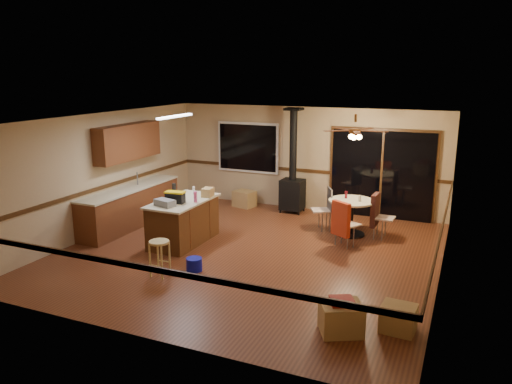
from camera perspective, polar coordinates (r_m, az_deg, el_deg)
The scene contains 35 objects.
floor at distance 9.86m, azimuth -0.70°, elevation -6.89°, with size 7.00×7.00×0.00m, color #5D2E1A.
ceiling at distance 9.27m, azimuth -0.75°, elevation 8.34°, with size 7.00×7.00×0.00m, color silver.
wall_back at distance 12.69m, azimuth 5.77°, elevation 3.80°, with size 7.00×7.00×0.00m, color tan.
wall_front at distance 6.57m, azimuth -13.38°, elevation -5.94°, with size 7.00×7.00×0.00m, color tan.
wall_left at distance 11.34m, azimuth -17.09°, elevation 2.07°, with size 7.00×7.00×0.00m, color tan.
wall_right at distance 8.70m, azimuth 20.83°, elevation -1.64°, with size 7.00×7.00×0.00m, color tan.
chair_rail at distance 9.55m, azimuth -0.72°, elevation -1.27°, with size 7.00×7.00×0.08m, color #3E240F, non-canonical shape.
window at distance 13.18m, azimuth -0.94°, elevation 5.11°, with size 1.72×0.10×1.32m, color black.
sliding_door at distance 12.26m, azimuth 14.16°, elevation 1.91°, with size 2.52×0.10×2.10m, color black.
lower_cabinets at distance 11.72m, azimuth -14.11°, elevation -1.73°, with size 0.60×3.00×0.86m, color #5E2F17.
countertop at distance 11.62m, azimuth -14.23°, elevation 0.41°, with size 0.64×3.04×0.04m, color beige.
upper_cabinets at distance 11.66m, azimuth -14.42°, elevation 5.55°, with size 0.35×2.00×0.80m, color #5E2F17.
kitchen_island at distance 10.38m, azimuth -8.30°, elevation -3.32°, with size 0.88×1.68×0.90m.
wood_stove at distance 12.44m, azimuth 4.20°, elevation 0.95°, with size 0.55×0.50×2.52m.
ceiling_fan at distance 10.57m, azimuth 11.23°, elevation 6.63°, with size 0.24×0.24×0.55m.
fluorescent_strip at distance 10.39m, azimuth -9.25°, elevation 8.52°, with size 0.10×1.20×0.04m, color white.
toolbox_grey at distance 9.87m, azimuth -10.38°, elevation -1.21°, with size 0.41×0.23×0.13m, color slate.
toolbox_black at distance 10.05m, azimuth -9.22°, elevation -0.67°, with size 0.37×0.19×0.20m, color black.
toolbox_yellow_lid at distance 10.03m, azimuth -9.24°, elevation -0.03°, with size 0.39×0.21×0.03m, color gold.
box_on_island at distance 10.48m, azimuth -5.54°, elevation -0.03°, with size 0.20×0.27×0.18m, color #A47F48.
bottle_dark at distance 10.55m, azimuth -9.34°, elevation 0.24°, with size 0.08×0.08×0.29m, color black.
bottle_pink at distance 10.05m, azimuth -6.95°, elevation -0.56°, with size 0.07×0.07×0.22m, color #D84C8C.
bottle_white at distance 10.73m, azimuth -7.14°, elevation 0.20°, with size 0.05×0.05×0.16m, color white.
bar_stool at distance 8.83m, azimuth -10.94°, elevation -7.45°, with size 0.35×0.35×0.63m, color tan.
blue_bucket at distance 9.02m, azimuth -7.07°, elevation -8.21°, with size 0.28×0.28×0.24m, color #0B11A4.
dining_table at distance 10.90m, azimuth 10.83°, elevation -2.15°, with size 0.98×0.98×0.78m.
glass_red at distance 10.94m, azimuth 10.25°, elevation -0.32°, with size 0.06×0.06×0.15m, color #590C14.
glass_cream at distance 10.74m, azimuth 11.78°, elevation -0.71°, with size 0.06×0.06×0.14m, color beige.
chair_left at distance 11.16m, azimuth 7.98°, elevation -1.37°, with size 0.55×0.54×0.51m.
chair_near at distance 10.08m, azimuth 9.78°, elevation -3.04°, with size 0.60×0.61×0.70m.
chair_right at distance 10.85m, azimuth 13.57°, elevation -2.03°, with size 0.48×0.44×0.70m.
box_under_window at distance 13.04m, azimuth -1.33°, elevation -0.77°, with size 0.52×0.42×0.42m, color #A47F48.
box_corner_a at distance 7.05m, azimuth 9.70°, elevation -14.01°, with size 0.55×0.46×0.42m, color #A47F48.
box_corner_b at distance 7.27m, azimuth 15.96°, elevation -13.71°, with size 0.46×0.39×0.37m, color #A47F48.
box_small_red at distance 6.94m, azimuth 9.78°, elevation -12.18°, with size 0.31×0.25×0.08m, color maroon.
Camera 1 is at (3.78, -8.42, 3.46)m, focal length 35.00 mm.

